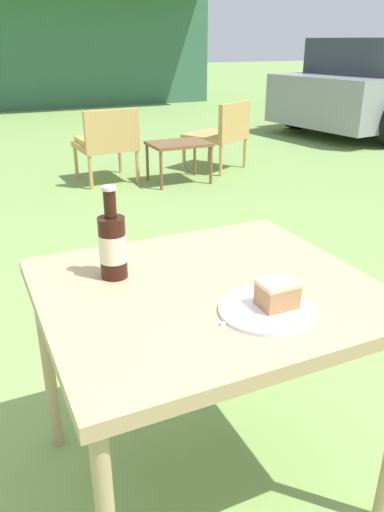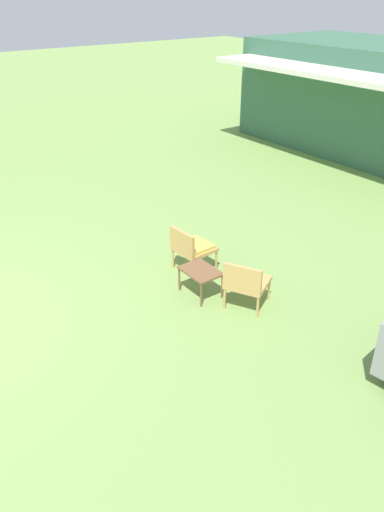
{
  "view_description": "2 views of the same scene",
  "coord_description": "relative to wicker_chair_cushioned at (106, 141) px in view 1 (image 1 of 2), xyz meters",
  "views": [
    {
      "loc": [
        -0.56,
        -1.11,
        1.35
      ],
      "look_at": [
        0.0,
        0.1,
        0.77
      ],
      "focal_mm": 35.0,
      "sensor_mm": 36.0,
      "label": 1
    },
    {
      "loc": [
        6.4,
        -0.29,
        4.08
      ],
      "look_at": [
        1.74,
        3.14,
        0.9
      ],
      "focal_mm": 35.0,
      "sensor_mm": 36.0,
      "label": 2
    }
  ],
  "objects": [
    {
      "name": "ground_plane",
      "position": [
        -0.78,
        -3.83,
        -0.42
      ],
      "size": [
        60.0,
        60.0,
        0.0
      ],
      "primitive_type": "plane",
      "color": "#7A9E51"
    },
    {
      "name": "wicker_chair_cushioned",
      "position": [
        0.0,
        0.0,
        0.0
      ],
      "size": [
        0.58,
        0.58,
        0.74
      ],
      "rotation": [
        0.0,
        0.0,
        3.2
      ],
      "color": "tan",
      "rests_on": "ground_plane"
    },
    {
      "name": "wicker_chair_plain",
      "position": [
        1.3,
        -0.01,
        0.0
      ],
      "size": [
        0.74,
        0.74,
        0.74
      ],
      "rotation": [
        0.0,
        0.0,
        3.63
      ],
      "color": "tan",
      "rests_on": "ground_plane"
    },
    {
      "name": "garden_side_table",
      "position": [
        0.65,
        -0.32,
        -0.06
      ],
      "size": [
        0.59,
        0.43,
        0.41
      ],
      "color": "brown",
      "rests_on": "ground_plane"
    },
    {
      "name": "patio_table",
      "position": [
        -0.78,
        -3.83,
        0.24
      ],
      "size": [
        0.91,
        0.81,
        0.72
      ],
      "color": "tan",
      "rests_on": "ground_plane"
    },
    {
      "name": "cake_on_plate",
      "position": [
        -0.7,
        -4.03,
        0.33
      ],
      "size": [
        0.24,
        0.24,
        0.08
      ],
      "color": "white",
      "rests_on": "patio_table"
    },
    {
      "name": "cola_bottle_near",
      "position": [
        -1.0,
        -3.67,
        0.4
      ],
      "size": [
        0.08,
        0.08,
        0.27
      ],
      "color": "black",
      "rests_on": "patio_table"
    },
    {
      "name": "fork",
      "position": [
        -0.76,
        -4.04,
        0.31
      ],
      "size": [
        0.19,
        0.02,
        0.01
      ],
      "color": "silver",
      "rests_on": "patio_table"
    }
  ]
}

